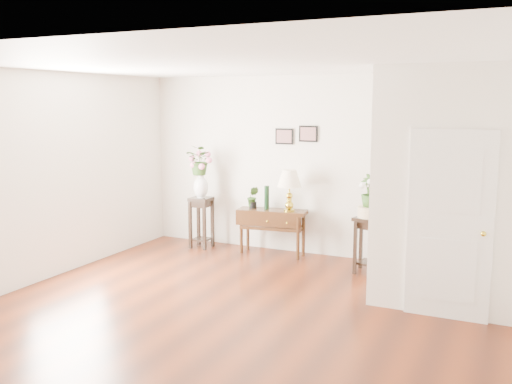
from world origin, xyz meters
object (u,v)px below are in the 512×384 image
Objects in this scene: plant_stand_a at (201,223)px; plant_stand_b at (369,245)px; table_lamp at (289,189)px; console_table at (272,232)px.

plant_stand_a reaches higher than plant_stand_b.
table_lamp is 1.52m from plant_stand_b.
plant_stand_a is at bearing 175.59° from plant_stand_b.
plant_stand_b is (1.33, -0.30, -0.67)m from table_lamp.
table_lamp reaches higher than plant_stand_a.
console_table is 1.29× the size of plant_stand_a.
plant_stand_a is at bearing 175.53° from console_table.
plant_stand_b reaches higher than console_table.
plant_stand_a is at bearing -176.94° from table_lamp.
table_lamp is 1.66m from plant_stand_a.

